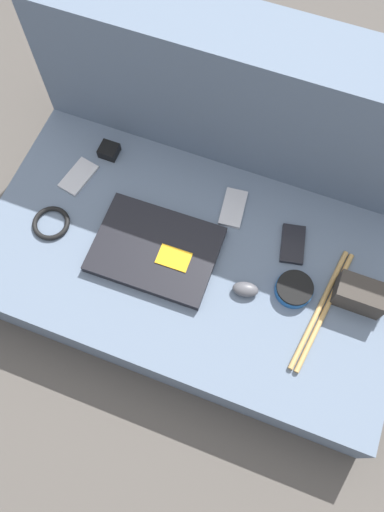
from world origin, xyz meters
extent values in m
plane|color=#4C4742|center=(0.00, 0.00, 0.00)|extent=(8.00, 8.00, 0.00)
cube|color=slate|center=(0.00, 0.00, 0.08)|extent=(1.19, 0.65, 0.16)
cube|color=slate|center=(0.00, 0.43, 0.29)|extent=(1.19, 0.20, 0.58)
cube|color=black|center=(-0.10, -0.01, 0.17)|extent=(0.34, 0.26, 0.03)
cube|color=orange|center=(-0.04, -0.03, 0.18)|extent=(0.09, 0.06, 0.00)
ellipsoid|color=#4C4C51|center=(0.17, -0.04, 0.17)|extent=(0.08, 0.05, 0.03)
cylinder|color=#1E569E|center=(0.29, 0.01, 0.17)|extent=(0.10, 0.10, 0.02)
cylinder|color=black|center=(0.29, 0.01, 0.18)|extent=(0.10, 0.10, 0.01)
cube|color=#B7B7BC|center=(-0.41, 0.13, 0.16)|extent=(0.09, 0.13, 0.01)
cube|color=black|center=(0.25, 0.14, 0.16)|extent=(0.09, 0.13, 0.01)
cube|color=#B7B7BC|center=(0.06, 0.19, 0.16)|extent=(0.08, 0.13, 0.01)
cube|color=#38332D|center=(0.46, 0.05, 0.20)|extent=(0.13, 0.07, 0.08)
cube|color=black|center=(-0.36, 0.24, 0.17)|extent=(0.05, 0.05, 0.03)
torus|color=black|center=(-0.42, -0.04, 0.16)|extent=(0.11, 0.11, 0.01)
cylinder|color=tan|center=(0.37, -0.01, 0.16)|extent=(0.07, 0.37, 0.01)
cylinder|color=tan|center=(0.39, -0.02, 0.16)|extent=(0.07, 0.37, 0.01)
camera|label=1|loc=(0.19, -0.49, 1.44)|focal=35.00mm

